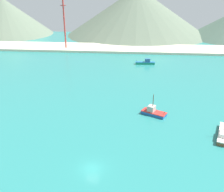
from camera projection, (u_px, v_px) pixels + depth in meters
ground at (109, 106)px, 77.95m from camera, size 260.00×280.00×0.50m
fishing_boat_1 at (223, 134)px, 61.06m from camera, size 5.42×10.27×5.71m
fishing_boat_4 at (146, 62)px, 119.47m from camera, size 9.07×2.33×2.66m
fishing_boat_5 at (153, 112)px, 71.61m from camera, size 7.41×5.73×6.08m
beach_strip at (123, 48)px, 149.24m from camera, size 247.00×22.59×1.20m
hill_west at (4, 16)px, 193.31m from camera, size 71.13×71.13×26.91m
hill_central at (137, 11)px, 192.69m from camera, size 105.82×105.82×33.86m
radio_tower at (64, 23)px, 142.87m from camera, size 2.97×2.37×29.65m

